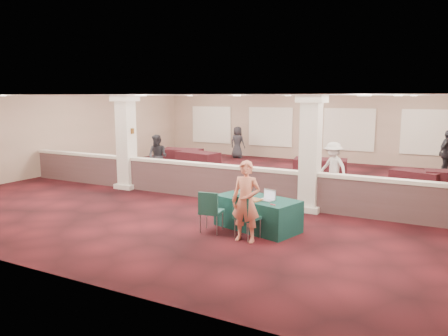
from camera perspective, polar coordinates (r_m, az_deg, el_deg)
The scene contains 31 objects.
ground at distance 14.98m, azimuth 1.65°, elevation -2.85°, with size 16.00×16.00×0.00m, color #451116.
wall_back at distance 22.16m, azimuth 10.93°, elevation 5.14°, with size 16.00×0.04×3.20m, color gray.
wall_front at distance 8.42m, azimuth -23.27°, elevation -2.18°, with size 16.00×0.04×3.20m, color gray.
wall_left at distance 19.61m, azimuth -19.83°, elevation 4.23°, with size 0.04×16.00×3.20m, color gray.
ceiling at distance 14.64m, azimuth 1.71°, elevation 9.48°, with size 16.00×16.00×0.02m, color silver.
partition_wall at distance 13.57m, azimuth -1.16°, elevation -1.70°, with size 15.60×0.28×1.10m.
column_left at distance 15.40m, azimuth -12.64°, elevation 3.43°, with size 0.72×0.72×3.20m.
column_right at distance 12.23m, azimuth 11.20°, elevation 1.98°, with size 0.72×0.72×3.20m.
sconce_left at distance 15.55m, azimuth -13.48°, elevation 4.80°, with size 0.12×0.12×0.18m.
sconce_right at distance 15.19m, azimuth -11.88°, elevation 4.75°, with size 0.12×0.12×0.18m.
near_table at distance 10.60m, azimuth 4.38°, elevation -5.92°, with size 1.99×0.99×0.76m, color #103A30.
conf_chair_main at distance 9.78m, azimuth 2.74°, elevation -6.00°, with size 0.62×0.62×0.98m.
conf_chair_side at distance 10.22m, azimuth -1.83°, elevation -5.29°, with size 0.57×0.57×0.99m.
woman at distance 9.57m, azimuth 2.89°, elevation -4.38°, with size 0.65×0.43×1.80m, color #E28062.
far_table_front_left at distance 19.11m, azimuth -3.43°, elevation 0.97°, with size 1.89×0.94×0.77m, color black.
far_table_front_center at distance 15.36m, azimuth 0.79°, elevation -1.30°, with size 1.61×0.81×0.65m, color black.
far_table_front_right at distance 16.41m, azimuth 23.73°, elevation -1.43°, with size 1.59×0.79×0.64m, color black.
far_table_back_left at distance 20.33m, azimuth -5.59°, elevation 1.45°, with size 1.88×0.94×0.76m, color black.
far_table_back_center at distance 17.16m, azimuth 12.44°, elevation -0.14°, with size 1.97×0.99×0.80m, color black.
attendee_a at distance 17.13m, azimuth -8.65°, elevation 1.48°, with size 0.82×0.45×1.70m, color black.
attendee_b at distance 14.85m, azimuth 14.05°, elevation 0.07°, with size 1.08×0.49×1.68m, color #B7B8B3.
attendee_c at distance 19.26m, azimuth 27.11°, elevation 1.68°, with size 1.10×0.53×1.88m, color black.
attendee_d at distance 22.55m, azimuth 1.77°, elevation 3.37°, with size 0.80×0.43×1.63m, color black.
laptop_base at distance 10.27m, azimuth 5.59°, elevation -4.18°, with size 0.35×0.24×0.02m, color silver.
laptop_screen at distance 10.34m, azimuth 6.01°, elevation -3.39°, with size 0.35×0.01×0.23m, color silver.
screen_glow at distance 10.34m, azimuth 5.98°, elevation -3.48°, with size 0.31×0.00×0.20m, color silver.
knitting at distance 10.27m, azimuth 3.72°, elevation -4.12°, with size 0.42×0.31×0.03m, color #CA6720.
yarn_cream at distance 10.78m, azimuth 1.68°, elevation -3.23°, with size 0.12×0.12×0.12m, color beige.
yarn_red at distance 11.00m, azimuth 1.62°, elevation -3.01°, with size 0.10×0.10×0.10m, color maroon.
yarn_grey at distance 10.88m, azimuth 2.90°, elevation -3.14°, with size 0.11×0.11×0.11m, color #444348.
scissors at distance 9.87m, azimuth 6.41°, elevation -4.77°, with size 0.13×0.03×0.01m, color red.
Camera 1 is at (6.48, -13.13, 3.18)m, focal length 35.00 mm.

